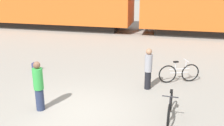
% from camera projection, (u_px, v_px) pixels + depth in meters
% --- Properties ---
extents(ground_plane, '(80.00, 80.00, 0.00)m').
position_uv_depth(ground_plane, '(77.00, 113.00, 8.22)').
color(ground_plane, gray).
extents(rail_near, '(67.96, 0.07, 0.01)m').
position_uv_depth(rail_near, '(135.00, 34.00, 19.45)').
color(rail_near, '#4C4238').
rests_on(rail_near, ground_plane).
extents(rail_far, '(67.96, 0.07, 0.01)m').
position_uv_depth(rail_far, '(137.00, 30.00, 20.78)').
color(rail_far, '#4C4238').
rests_on(rail_far, ground_plane).
extents(bicycle_silver, '(1.59, 0.69, 0.92)m').
position_uv_depth(bicycle_silver, '(179.00, 73.00, 10.48)').
color(bicycle_silver, black).
rests_on(bicycle_silver, ground_plane).
extents(bicycle_black, '(0.46, 1.68, 0.84)m').
position_uv_depth(bicycle_black, '(170.00, 107.00, 7.82)').
color(bicycle_black, black).
rests_on(bicycle_black, ground_plane).
extents(person_in_green, '(0.31, 0.31, 1.62)m').
position_uv_depth(person_in_green, '(39.00, 86.00, 8.15)').
color(person_in_green, '#283351').
rests_on(person_in_green, ground_plane).
extents(person_in_grey, '(0.28, 0.28, 1.58)m').
position_uv_depth(person_in_grey, '(148.00, 69.00, 9.73)').
color(person_in_grey, black).
rests_on(person_in_grey, ground_plane).
extents(backpack, '(0.28, 0.20, 0.34)m').
position_uv_depth(backpack, '(36.00, 67.00, 11.89)').
color(backpack, navy).
rests_on(backpack, ground_plane).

